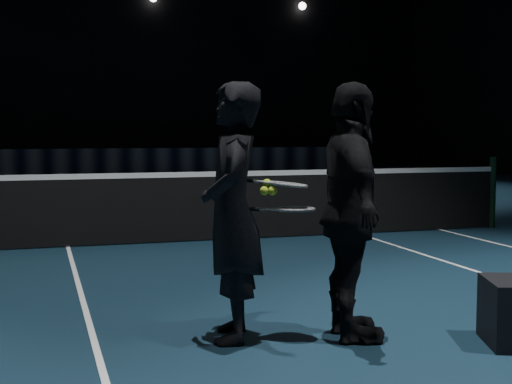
% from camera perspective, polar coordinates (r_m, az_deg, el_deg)
% --- Properties ---
extents(floor, '(36.00, 36.00, 0.00)m').
position_cam_1_polar(floor, '(9.56, -14.82, -4.30)').
color(floor, '#0D242F').
rests_on(floor, ground).
extents(wall_back, '(30.00, 0.00, 30.00)m').
position_cam_1_polar(wall_back, '(27.66, -16.65, 11.97)').
color(wall_back, black).
rests_on(wall_back, ground).
extents(court_lines, '(10.98, 23.78, 0.01)m').
position_cam_1_polar(court_lines, '(9.56, -14.82, -4.27)').
color(court_lines, white).
rests_on(court_lines, floor).
extents(net_post_right, '(0.10, 0.10, 1.10)m').
position_cam_1_polar(net_post_right, '(11.65, 18.39, -0.03)').
color(net_post_right, black).
rests_on(net_post_right, floor).
extents(net_mesh, '(12.80, 0.02, 0.86)m').
position_cam_1_polar(net_mesh, '(9.50, -14.88, -1.62)').
color(net_mesh, black).
rests_on(net_mesh, floor).
extents(net_tape, '(12.80, 0.03, 0.07)m').
position_cam_1_polar(net_tape, '(9.46, -14.94, 1.18)').
color(net_tape, white).
rests_on(net_tape, net_mesh).
extents(sponsor_backdrop, '(22.00, 0.15, 0.90)m').
position_cam_1_polar(sponsor_backdrop, '(24.96, -16.33, 2.30)').
color(sponsor_backdrop, black).
rests_on(sponsor_backdrop, floor).
extents(player_a, '(0.60, 0.76, 1.85)m').
position_cam_1_polar(player_a, '(5.09, -1.91, -1.61)').
color(player_a, black).
rests_on(player_a, floor).
extents(player_b, '(0.65, 1.15, 1.85)m').
position_cam_1_polar(player_b, '(5.13, 7.63, -1.60)').
color(player_b, black).
rests_on(player_b, floor).
extents(racket_lower, '(0.71, 0.41, 0.03)m').
position_cam_1_polar(racket_lower, '(5.09, 3.16, -1.38)').
color(racket_lower, black).
rests_on(racket_lower, player_a).
extents(racket_upper, '(0.71, 0.37, 0.10)m').
position_cam_1_polar(racket_upper, '(5.11, 2.58, 0.61)').
color(racket_upper, black).
rests_on(racket_upper, player_b).
extents(tennis_balls, '(0.12, 0.10, 0.12)m').
position_cam_1_polar(tennis_balls, '(5.07, 0.96, 0.28)').
color(tennis_balls, '#B2E931').
rests_on(tennis_balls, racket_upper).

